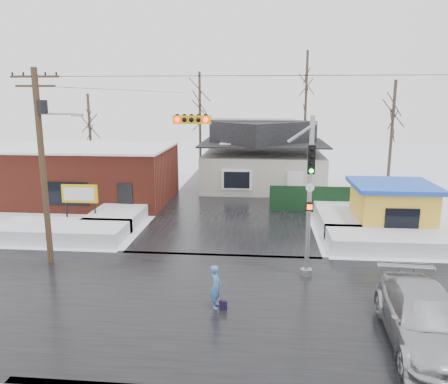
# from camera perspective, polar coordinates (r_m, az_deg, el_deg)

# --- Properties ---
(ground) EXTENTS (120.00, 120.00, 0.00)m
(ground) POSITION_cam_1_polar(r_m,az_deg,el_deg) (17.30, -2.12, -14.26)
(ground) COLOR white
(ground) RESTS_ON ground
(road_ns) EXTENTS (10.00, 120.00, 0.02)m
(road_ns) POSITION_cam_1_polar(r_m,az_deg,el_deg) (17.29, -2.12, -14.23)
(road_ns) COLOR black
(road_ns) RESTS_ON ground
(road_ew) EXTENTS (120.00, 10.00, 0.02)m
(road_ew) POSITION_cam_1_polar(r_m,az_deg,el_deg) (17.29, -2.12, -14.23)
(road_ew) COLOR black
(road_ew) RESTS_ON ground
(snowbank_nw) EXTENTS (7.00, 3.00, 0.80)m
(snowbank_nw) POSITION_cam_1_polar(r_m,az_deg,el_deg) (25.96, -20.26, -4.86)
(snowbank_nw) COLOR white
(snowbank_nw) RESTS_ON ground
(snowbank_ne) EXTENTS (7.00, 3.00, 0.80)m
(snowbank_ne) POSITION_cam_1_polar(r_m,az_deg,el_deg) (24.53, 21.58, -5.96)
(snowbank_ne) COLOR white
(snowbank_ne) RESTS_ON ground
(snowbank_nside_w) EXTENTS (3.00, 8.00, 0.80)m
(snowbank_nside_w) POSITION_cam_1_polar(r_m,az_deg,el_deg) (29.70, -12.68, -2.26)
(snowbank_nside_w) COLOR white
(snowbank_nside_w) RESTS_ON ground
(snowbank_nside_e) EXTENTS (3.00, 8.00, 0.80)m
(snowbank_nside_e) POSITION_cam_1_polar(r_m,az_deg,el_deg) (28.74, 15.00, -2.87)
(snowbank_nside_e) COLOR white
(snowbank_nside_e) RESTS_ON ground
(traffic_signal) EXTENTS (6.05, 0.68, 7.00)m
(traffic_signal) POSITION_cam_1_polar(r_m,az_deg,el_deg) (18.58, 6.40, 2.34)
(traffic_signal) COLOR gray
(traffic_signal) RESTS_ON ground
(utility_pole) EXTENTS (3.15, 0.44, 9.00)m
(utility_pole) POSITION_cam_1_polar(r_m,az_deg,el_deg) (21.45, -22.55, 4.37)
(utility_pole) COLOR #382619
(utility_pole) RESTS_ON ground
(brick_building) EXTENTS (12.20, 8.20, 4.12)m
(brick_building) POSITION_cam_1_polar(r_m,az_deg,el_deg) (34.39, -17.16, 2.33)
(brick_building) COLOR maroon
(brick_building) RESTS_ON ground
(marquee_sign) EXTENTS (2.20, 0.21, 2.55)m
(marquee_sign) POSITION_cam_1_polar(r_m,az_deg,el_deg) (27.77, -18.33, -0.38)
(marquee_sign) COLOR black
(marquee_sign) RESTS_ON ground
(house) EXTENTS (10.40, 8.40, 5.76)m
(house) POSITION_cam_1_polar(r_m,az_deg,el_deg) (37.68, 5.11, 4.51)
(house) COLOR beige
(house) RESTS_ON ground
(kiosk) EXTENTS (4.60, 4.60, 2.88)m
(kiosk) POSITION_cam_1_polar(r_m,az_deg,el_deg) (27.15, 21.03, -1.85)
(kiosk) COLOR yellow
(kiosk) RESTS_ON ground
(fence) EXTENTS (8.00, 0.12, 1.80)m
(fence) POSITION_cam_1_polar(r_m,az_deg,el_deg) (30.45, 13.50, -0.97)
(fence) COLOR black
(fence) RESTS_ON ground
(tree_far_left) EXTENTS (3.00, 3.00, 10.00)m
(tree_far_left) POSITION_cam_1_polar(r_m,az_deg,el_deg) (41.76, -3.20, 12.64)
(tree_far_left) COLOR #332821
(tree_far_left) RESTS_ON ground
(tree_far_mid) EXTENTS (3.00, 3.00, 12.00)m
(tree_far_mid) POSITION_cam_1_polar(r_m,az_deg,el_deg) (43.55, 10.75, 14.53)
(tree_far_mid) COLOR #332821
(tree_far_mid) RESTS_ON ground
(tree_far_right) EXTENTS (3.00, 3.00, 9.00)m
(tree_far_right) POSITION_cam_1_polar(r_m,az_deg,el_deg) (36.72, 21.32, 10.63)
(tree_far_right) COLOR #332821
(tree_far_right) RESTS_ON ground
(tree_far_west) EXTENTS (3.00, 3.00, 8.00)m
(tree_far_west) POSITION_cam_1_polar(r_m,az_deg,el_deg) (42.48, -17.26, 9.97)
(tree_far_west) COLOR #332821
(tree_far_west) RESTS_ON ground
(pedestrian) EXTENTS (0.42, 0.62, 1.66)m
(pedestrian) POSITION_cam_1_polar(r_m,az_deg,el_deg) (16.58, -1.07, -12.30)
(pedestrian) COLOR #4270B8
(pedestrian) RESTS_ON ground
(car) EXTENTS (2.77, 6.02, 1.70)m
(car) POSITION_cam_1_polar(r_m,az_deg,el_deg) (15.68, 24.81, -14.95)
(car) COLOR #ADAEB4
(car) RESTS_ON ground
(shopping_bag) EXTENTS (0.30, 0.20, 0.35)m
(shopping_bag) POSITION_cam_1_polar(r_m,az_deg,el_deg) (16.69, -0.12, -14.62)
(shopping_bag) COLOR black
(shopping_bag) RESTS_ON ground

